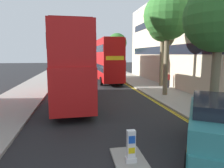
{
  "coord_description": "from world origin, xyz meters",
  "views": [
    {
      "loc": [
        -1.73,
        -1.8,
        3.71
      ],
      "look_at": [
        0.5,
        11.0,
        1.8
      ],
      "focal_mm": 32.52,
      "sensor_mm": 36.0,
      "label": 1
    }
  ],
  "objects_px": {
    "double_decker_bus_oncoming": "(107,59)",
    "pedestrian_far": "(168,80)",
    "keep_left_bollard": "(131,147)",
    "taxi_minivan": "(218,129)",
    "double_decker_bus_away": "(71,63)"
  },
  "relations": [
    {
      "from": "keep_left_bollard",
      "to": "double_decker_bus_away",
      "type": "height_order",
      "value": "double_decker_bus_away"
    },
    {
      "from": "double_decker_bus_away",
      "to": "taxi_minivan",
      "type": "xyz_separation_m",
      "value": [
        5.29,
        -9.62,
        -1.96
      ]
    },
    {
      "from": "keep_left_bollard",
      "to": "double_decker_bus_oncoming",
      "type": "height_order",
      "value": "double_decker_bus_oncoming"
    },
    {
      "from": "taxi_minivan",
      "to": "double_decker_bus_oncoming",
      "type": "bearing_deg",
      "value": 92.39
    },
    {
      "from": "double_decker_bus_away",
      "to": "taxi_minivan",
      "type": "distance_m",
      "value": 11.15
    },
    {
      "from": "double_decker_bus_oncoming",
      "to": "pedestrian_far",
      "type": "relative_size",
      "value": 6.71
    },
    {
      "from": "keep_left_bollard",
      "to": "pedestrian_far",
      "type": "distance_m",
      "value": 16.03
    },
    {
      "from": "double_decker_bus_away",
      "to": "keep_left_bollard",
      "type": "bearing_deg",
      "value": -77.48
    },
    {
      "from": "keep_left_bollard",
      "to": "taxi_minivan",
      "type": "distance_m",
      "value": 3.2
    },
    {
      "from": "double_decker_bus_away",
      "to": "pedestrian_far",
      "type": "bearing_deg",
      "value": 23.72
    },
    {
      "from": "taxi_minivan",
      "to": "pedestrian_far",
      "type": "relative_size",
      "value": 3.13
    },
    {
      "from": "double_decker_bus_oncoming",
      "to": "pedestrian_far",
      "type": "bearing_deg",
      "value": -51.97
    },
    {
      "from": "keep_left_bollard",
      "to": "taxi_minivan",
      "type": "xyz_separation_m",
      "value": [
        3.17,
        -0.06,
        0.46
      ]
    },
    {
      "from": "double_decker_bus_away",
      "to": "double_decker_bus_oncoming",
      "type": "xyz_separation_m",
      "value": [
        4.4,
        11.57,
        0.0
      ]
    },
    {
      "from": "double_decker_bus_oncoming",
      "to": "taxi_minivan",
      "type": "relative_size",
      "value": 2.15
    }
  ]
}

